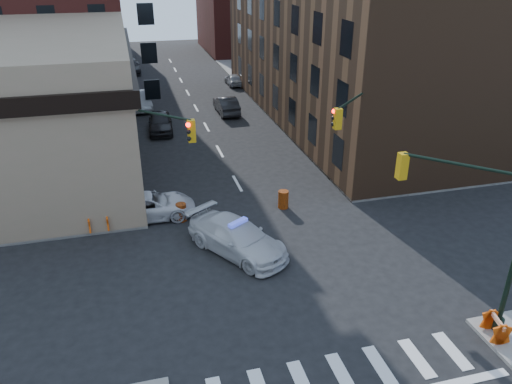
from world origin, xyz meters
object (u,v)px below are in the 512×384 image
pedestrian_b (44,213)px  barrel_road (283,199)px  police_car (237,237)px  parked_car_enear (226,105)px  barrel_bank (181,212)px  pickup (149,206)px  parked_car_wfar (140,101)px  barricade_nw_a (120,203)px  barricade_se_a (496,327)px  parked_car_wnear (160,122)px  pedestrian_a (134,186)px

pedestrian_b → barrel_road: (13.13, -0.69, -0.52)m
police_car → parked_car_enear: (4.30, 23.59, -0.04)m
police_car → barrel_bank: police_car is taller
pickup → pedestrian_b: pedestrian_b is taller
parked_car_enear → pickup: bearing=65.1°
police_car → parked_car_wfar: bearing=64.9°
barricade_nw_a → barricade_se_a: bearing=-44.3°
police_car → barrel_road: size_ratio=5.31×
barrel_road → barricade_nw_a: (-9.24, 1.83, 0.09)m
police_car → barrel_road: (3.66, 3.99, -0.29)m
police_car → pickup: 6.25m
police_car → barrel_road: bearing=15.2°
parked_car_enear → parked_car_wfar: bearing=-25.3°
parked_car_wfar → barrel_bank: (1.10, -23.09, -0.31)m
police_car → parked_car_enear: police_car is taller
parked_car_wnear → parked_car_enear: size_ratio=1.00×
pedestrian_a → police_car: bearing=-51.8°
pickup → parked_car_wnear: parked_car_wnear is taller
pickup → barrel_bank: 1.91m
pedestrian_a → barrel_bank: size_ratio=1.81×
parked_car_wfar → pedestrian_a: (-1.30, -20.12, 0.26)m
parked_car_wnear → barricade_nw_a: parked_car_wnear is taller
pedestrian_a → barricade_nw_a: (-0.89, -1.10, -0.46)m
pickup → barricade_se_a: bearing=-136.9°
police_car → parked_car_wfar: (-3.40, 27.04, -0.00)m
parked_car_enear → barrel_road: size_ratio=4.47×
barricade_se_a → parked_car_enear: bearing=18.9°
pickup → pedestrian_b: (-5.47, -0.12, 0.34)m
barricade_nw_a → pickup: bearing=-30.7°
pedestrian_b → barrel_road: 13.16m
pedestrian_a → barricade_nw_a: bearing=-124.8°
pedestrian_a → barrel_road: (8.36, -2.93, -0.55)m
police_car → pedestrian_b: pedestrian_b is taller
police_car → parked_car_wfar: 27.26m
parked_car_wnear → pedestrian_b: (-7.40, -15.09, 0.24)m
pickup → pedestrian_a: 2.26m
police_car → parked_car_enear: size_ratio=1.19×
barrel_road → parked_car_wfar: bearing=107.0°
pedestrian_a → pedestrian_b: size_ratio=1.03×
barrel_bank → pickup: bearing=153.2°
pickup → pedestrian_b: size_ratio=2.85×
pickup → parked_car_enear: parked_car_enear is taller
pedestrian_b → police_car: bearing=-21.4°
pickup → barrel_road: pickup is taller
parked_car_wnear → barricade_se_a: bearing=-66.5°
pedestrian_a → barricade_nw_a: size_ratio=1.48×
barrel_road → barrel_bank: size_ratio=1.04×
pedestrian_b → parked_car_enear: bearing=58.8°
barricade_se_a → police_car: bearing=55.5°
barricade_nw_a → pedestrian_a: bearing=53.2°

